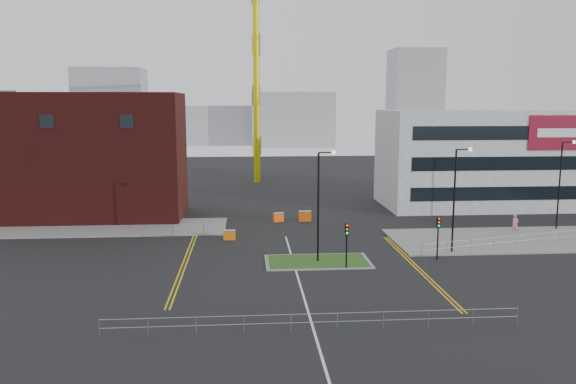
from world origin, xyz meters
The scene contains 29 objects.
ground centered at (0.00, 0.00, 0.00)m, with size 200.00×200.00×0.00m, color black.
pavement_left centered at (-20.00, 22.00, 0.06)m, with size 28.00×8.00×0.12m, color slate.
pavement_right centered at (22.00, 14.00, 0.06)m, with size 24.00×10.00×0.12m, color slate.
island_kerb centered at (2.00, 8.00, 0.04)m, with size 8.60×4.60×0.08m, color slate.
grass_island centered at (2.00, 8.00, 0.06)m, with size 8.00×4.00×0.12m, color #274918.
brick_building centered at (-22.97, 28.00, 6.85)m, with size 24.20×10.07×14.24m.
office_block centered at (26.01, 31.97, 6.00)m, with size 25.00×12.20×12.00m.
tower_crane centered at (3.79, 56.17, 25.38)m, with size 52.15×11.45×36.69m.
streetlamp_island centered at (2.22, 8.00, 5.41)m, with size 1.46×0.36×9.18m.
streetlamp_right_near centered at (14.22, 10.00, 5.41)m, with size 1.46×0.36×9.18m.
streetlamp_right_far centered at (28.22, 18.00, 5.41)m, with size 1.46×0.36×9.18m.
traffic_light_island centered at (4.00, 5.98, 2.57)m, with size 0.28×0.33×3.65m.
traffic_light_right centered at (12.00, 7.98, 2.57)m, with size 0.28×0.33×3.65m.
railing_front centered at (0.00, -6.00, 0.78)m, with size 24.05×0.05×1.10m.
railing_left centered at (-11.00, 18.00, 0.74)m, with size 6.05×0.05×1.10m.
railing_right centered at (20.50, 11.50, 0.78)m, with size 19.05×5.05×1.10m.
centre_line centered at (0.00, 2.00, 0.01)m, with size 0.15×30.00×0.01m, color silver.
yellow_left_a centered at (-9.00, 10.00, 0.01)m, with size 0.12×24.00×0.01m, color gold.
yellow_left_b centered at (-8.70, 10.00, 0.01)m, with size 0.12×24.00×0.01m, color gold.
yellow_right_a centered at (9.50, 6.00, 0.01)m, with size 0.12×20.00×0.01m, color gold.
yellow_right_b centered at (9.80, 6.00, 0.01)m, with size 0.12×20.00×0.01m, color gold.
skyline_a centered at (-40.00, 120.00, 11.00)m, with size 18.00×12.00×22.00m, color gray.
skyline_b centered at (10.00, 130.00, 8.00)m, with size 24.00×12.00×16.00m, color gray.
skyline_c centered at (45.00, 125.00, 14.00)m, with size 14.00×12.00×28.00m, color gray.
skyline_d centered at (-8.00, 140.00, 6.00)m, with size 30.00×12.00×12.00m, color gray.
pedestrian centered at (22.88, 16.58, 1.00)m, with size 0.73×0.48×1.99m, color #C57F9B.
barrier_left centered at (-5.43, 16.12, 0.51)m, with size 1.14×0.43×0.95m.
barrier_mid centered at (-0.32, 24.00, 0.54)m, with size 1.24×0.83×1.00m.
barrier_right centered at (2.61, 24.00, 0.63)m, with size 1.38×0.49×1.15m.
Camera 1 is at (-3.75, -36.18, 12.92)m, focal length 35.00 mm.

